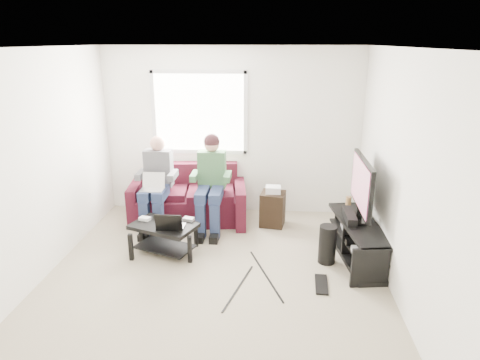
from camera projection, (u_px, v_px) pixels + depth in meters
name	position (u px, v px, depth m)	size (l,w,h in m)	color
floor	(213.00, 282.00, 4.95)	(4.50, 4.50, 0.00)	tan
ceiling	(208.00, 47.00, 4.14)	(4.50, 4.50, 0.00)	white
wall_back	(232.00, 132.00, 6.68)	(4.50, 4.50, 0.00)	white
wall_front	(154.00, 294.00, 2.42)	(4.50, 4.50, 0.00)	white
wall_left	(31.00, 171.00, 4.70)	(4.50, 4.50, 0.00)	white
wall_right	(403.00, 180.00, 4.40)	(4.50, 4.50, 0.00)	white
window	(199.00, 113.00, 6.61)	(1.48, 0.04, 1.28)	white
sofa	(189.00, 200.00, 6.62)	(1.86, 0.99, 0.83)	#411019
person_left	(156.00, 179.00, 6.23)	(0.40, 0.70, 1.34)	navy
person_right	(211.00, 176.00, 6.17)	(0.40, 0.71, 1.39)	navy
laptop_silver	(152.00, 186.00, 6.03)	(0.32, 0.22, 0.24)	silver
coffee_table	(164.00, 232.00, 5.54)	(0.94, 0.76, 0.41)	black
laptop_black	(171.00, 219.00, 5.38)	(0.34, 0.24, 0.24)	black
controller_a	(145.00, 219.00, 5.64)	(0.14, 0.09, 0.04)	silver
controller_b	(159.00, 217.00, 5.68)	(0.14, 0.09, 0.04)	black
controller_c	(189.00, 219.00, 5.62)	(0.14, 0.09, 0.04)	gray
tv_stand	(358.00, 242.00, 5.46)	(0.62, 1.49, 0.48)	black
tv	(362.00, 186.00, 5.33)	(0.12, 1.10, 0.81)	black
soundbar	(350.00, 216.00, 5.46)	(0.12, 0.50, 0.10)	black
drink_cup	(348.00, 201.00, 5.96)	(0.08, 0.08, 0.12)	#9C7243
console_white	(365.00, 252.00, 5.06)	(0.30, 0.22, 0.06)	silver
console_grey	(355.00, 227.00, 5.72)	(0.34, 0.26, 0.08)	gray
console_black	(360.00, 238.00, 5.39)	(0.38, 0.30, 0.07)	black
subwoofer	(327.00, 244.00, 5.32)	(0.22, 0.22, 0.49)	black
keyboard_floor	(321.00, 284.00, 4.88)	(0.14, 0.42, 0.02)	black
end_table	(273.00, 208.00, 6.41)	(0.35, 0.35, 0.62)	black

